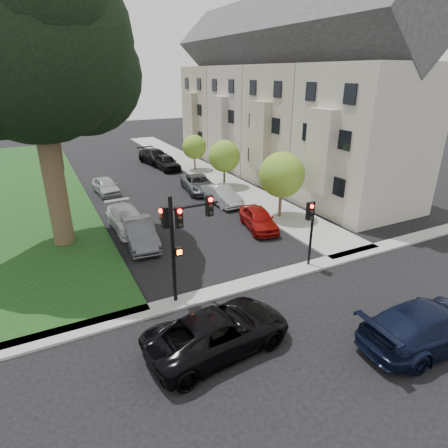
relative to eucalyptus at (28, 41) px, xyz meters
name	(u,v)px	position (x,y,z in m)	size (l,w,h in m)	color
ground	(276,305)	(7.60, -10.88, -10.77)	(140.00, 140.00, 0.00)	black
grass_strip	(32,189)	(-1.40, 13.12, -10.71)	(8.00, 44.00, 0.12)	black
sidewalk_right	(199,169)	(14.35, 13.12, -10.71)	(3.50, 44.00, 0.12)	#9E9E96
sidewalk_cross	(252,283)	(7.60, -8.88, -10.71)	(60.00, 1.00, 0.12)	#9E9E96
house_a	(367,111)	(20.04, -2.88, -3.83)	(7.70, 7.55, 15.97)	#B2AFA6
house_b	(299,104)	(20.04, 4.62, -3.83)	(7.70, 7.55, 15.97)	tan
house_c	(253,98)	(20.04, 12.12, -3.83)	(7.70, 7.55, 15.97)	#B4B2B2
house_d	(220,95)	(20.04, 19.62, -3.83)	(7.70, 7.55, 15.97)	#A09280
eucalyptus	(28,41)	(0.00, 0.00, 0.00)	(11.13, 10.10, 15.77)	#453A27
small_tree_a	(282,175)	(13.80, -2.17, -7.72)	(3.06, 3.06, 4.59)	#453A27
small_tree_b	(224,156)	(13.80, 6.29, -8.04)	(2.73, 2.73, 4.10)	#453A27
small_tree_c	(194,147)	(13.80, 12.96, -8.36)	(2.41, 2.41, 3.62)	#453A27
traffic_signal_main	(181,230)	(4.18, -8.64, -7.39)	(2.38, 0.61, 4.89)	black
traffic_signal_secondary	(310,222)	(10.99, -8.68, -8.29)	(0.45, 0.37, 3.56)	black
car_cross_near	(219,331)	(4.18, -12.19, -10.01)	(2.51, 5.45, 1.51)	black
car_cross_far	(431,325)	(11.21, -15.46, -9.94)	(2.32, 5.71, 1.66)	black
car_parked_0	(259,219)	(11.44, -3.20, -10.07)	(1.64, 4.09, 1.39)	maroon
car_parked_1	(222,195)	(11.54, 2.28, -10.07)	(1.47, 4.22, 1.39)	#999BA0
car_parked_2	(199,184)	(11.26, 6.10, -10.10)	(2.23, 4.84, 1.35)	#3F4247
car_parked_3	(166,162)	(11.34, 14.66, -10.00)	(1.81, 4.51, 1.54)	black
car_parked_4	(156,157)	(11.12, 17.60, -9.97)	(2.23, 5.49, 1.59)	black
car_parked_5	(140,233)	(4.01, -2.16, -10.02)	(1.57, 4.51, 1.49)	#3F4247
car_parked_6	(127,219)	(3.92, 0.55, -10.06)	(1.98, 4.87, 1.41)	silver
car_parked_7	(106,186)	(4.13, 8.86, -10.09)	(1.61, 4.00, 1.36)	#999BA0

